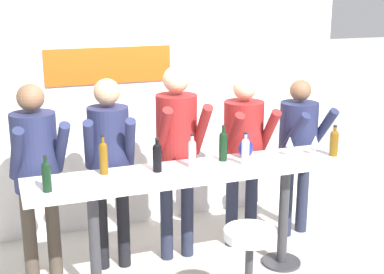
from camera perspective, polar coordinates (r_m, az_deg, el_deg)
name	(u,v)px	position (r m, az deg, el deg)	size (l,w,h in m)	color
back_wall	(147,106)	(5.69, -4.81, 3.31)	(4.39, 0.12, 2.56)	silver
tasting_table	(195,186)	(4.50, 0.35, -5.28)	(2.79, 0.52, 1.04)	white
bar_stool	(249,262)	(4.11, 6.12, -13.09)	(0.41, 0.41, 0.78)	#333338
person_far_left	(36,162)	(4.67, -16.30, -2.59)	(0.50, 0.60, 1.74)	#473D33
person_left	(109,154)	(4.72, -8.79, -1.81)	(0.48, 0.60, 1.75)	black
person_center_left	(177,142)	(4.83, -1.64, -0.59)	(0.45, 0.57, 1.83)	#23283D
person_center	(244,144)	(5.15, 5.53, -0.73)	(0.46, 0.55, 1.70)	#23283D
person_center_right	(298,142)	(5.48, 11.28, -0.48)	(0.51, 0.59, 1.63)	#23283D
wine_bottle_0	(157,156)	(4.34, -3.74, -2.04)	(0.07, 0.07, 0.28)	black
wine_bottle_1	(334,142)	(4.91, 14.92, -0.49)	(0.07, 0.07, 0.28)	brown
wine_bottle_2	(223,145)	(4.61, 3.35, -0.82)	(0.07, 0.07, 0.32)	black
wine_bottle_3	(46,175)	(4.05, -15.27, -3.94)	(0.07, 0.07, 0.28)	black
wine_bottle_4	(245,150)	(4.51, 5.72, -1.41)	(0.07, 0.07, 0.29)	#B7BCC1
wine_bottle_5	(192,152)	(4.43, 0.01, -1.64)	(0.07, 0.07, 0.29)	#B7BCC1
wine_bottle_6	(103,156)	(4.33, -9.43, -2.05)	(0.07, 0.07, 0.33)	brown
wine_glass_0	(315,141)	(4.91, 13.01, -0.42)	(0.07, 0.07, 0.18)	silver
wine_glass_1	(290,142)	(4.83, 10.38, -0.54)	(0.07, 0.07, 0.18)	silver
decorative_vase	(246,148)	(4.72, 5.74, -1.19)	(0.13, 0.13, 0.22)	navy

